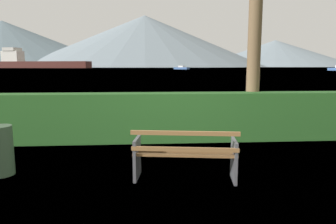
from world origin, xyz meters
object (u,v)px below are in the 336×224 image
cargo_ship_large (35,62)px  fishing_boat_near (182,68)px  park_bench (185,155)px  trash_bin (0,151)px

cargo_ship_large → fishing_boat_near: bearing=-45.7°
park_bench → fishing_boat_near: fishing_boat_near is taller
fishing_boat_near → park_bench: bearing=-96.7°
cargo_ship_large → fishing_boat_near: 168.52m
cargo_ship_large → park_bench: bearing=-70.9°
trash_bin → fishing_boat_near: (22.31, 163.67, 0.30)m
park_bench → trash_bin: park_bench is taller
trash_bin → fishing_boat_near: bearing=82.2°
trash_bin → fishing_boat_near: fishing_boat_near is taller
park_bench → trash_bin: (-3.11, 0.48, 0.00)m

